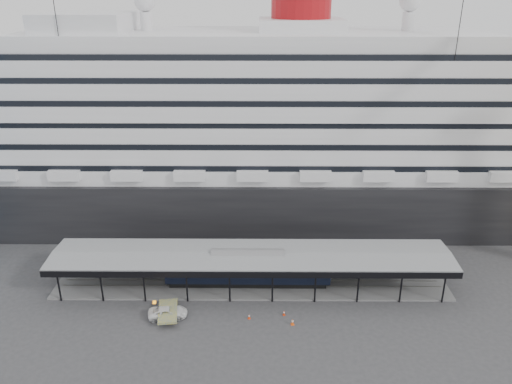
# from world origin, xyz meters

# --- Properties ---
(ground) EXTENTS (200.00, 200.00, 0.00)m
(ground) POSITION_xyz_m (0.00, 0.00, 0.00)
(ground) COLOR #363638
(ground) RESTS_ON ground
(cruise_ship) EXTENTS (130.00, 30.00, 43.90)m
(cruise_ship) POSITION_xyz_m (0.05, 32.00, 18.35)
(cruise_ship) COLOR black
(cruise_ship) RESTS_ON ground
(platform_canopy) EXTENTS (56.00, 9.18, 5.30)m
(platform_canopy) POSITION_xyz_m (0.00, 5.00, 2.36)
(platform_canopy) COLOR slate
(platform_canopy) RESTS_ON ground
(port_truck) EXTENTS (5.29, 2.97, 1.40)m
(port_truck) POSITION_xyz_m (-10.73, -2.65, 0.70)
(port_truck) COLOR white
(port_truck) RESTS_ON ground
(pullman_carriage) EXTENTS (23.30, 3.27, 22.87)m
(pullman_carriage) POSITION_xyz_m (-0.52, 5.00, 2.77)
(pullman_carriage) COLOR black
(pullman_carriage) RESTS_ON ground
(traffic_cone_left) EXTENTS (0.44, 0.44, 0.67)m
(traffic_cone_left) POSITION_xyz_m (-0.19, -2.92, 0.33)
(traffic_cone_left) COLOR #EC3B0D
(traffic_cone_left) RESTS_ON ground
(traffic_cone_mid) EXTENTS (0.52, 0.52, 0.84)m
(traffic_cone_mid) POSITION_xyz_m (5.35, -4.12, 0.42)
(traffic_cone_mid) COLOR #F8540D
(traffic_cone_mid) RESTS_ON ground
(traffic_cone_right) EXTENTS (0.46, 0.46, 0.68)m
(traffic_cone_right) POSITION_xyz_m (4.36, -2.15, 0.34)
(traffic_cone_right) COLOR red
(traffic_cone_right) RESTS_ON ground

